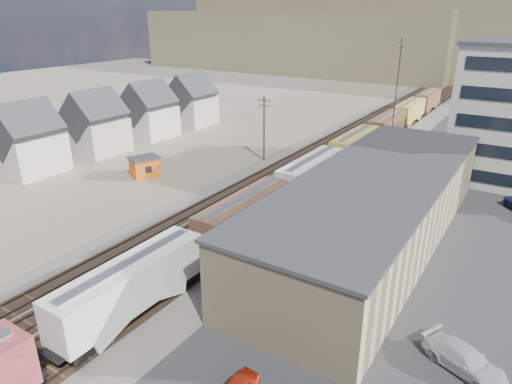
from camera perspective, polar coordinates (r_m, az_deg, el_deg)
The scene contains 13 objects.
ground at distance 38.77m, azimuth -22.31°, elevation -14.56°, with size 300.00×300.00×0.00m, color #6B6356.
ballast_bed at distance 75.15m, azimuth 9.77°, elevation 4.46°, with size 18.00×200.00×0.06m, color #4C4742.
dirt_yard at distance 76.92m, azimuth -7.14°, elevation 5.00°, with size 24.00×180.00×0.03m, color #6F634C.
asphalt_lot at distance 56.17m, azimuth 24.39°, elevation -3.29°, with size 26.00×120.00×0.04m, color #232326.
rail_tracks at distance 75.33m, azimuth 9.39°, elevation 4.59°, with size 11.40×200.00×0.24m.
freight_train at distance 65.03m, azimuth 9.84°, elevation 4.29°, with size 3.00×119.74×4.46m.
warehouse at distance 46.97m, azimuth 14.62°, elevation -1.90°, with size 12.40×40.40×7.25m.
utility_pole_north at distance 70.60m, azimuth 1.02°, elevation 8.09°, with size 2.20×0.32×10.00m.
radio_mast at distance 80.42m, azimuth 17.10°, elevation 11.62°, with size 1.20×0.16×18.00m.
townhouse_row at distance 76.17m, azimuth -22.87°, elevation 6.66°, with size 8.15×68.16×10.47m.
hills_north at distance 186.54m, azimuth 25.42°, elevation 17.33°, with size 265.00×80.00×32.00m.
maintenance_shed at distance 66.12m, azimuth -13.72°, elevation 3.10°, with size 4.44×4.91×2.94m.
parked_car_silver at distance 34.33m, azimuth 24.60°, elevation -18.54°, with size 2.26×5.56×1.61m, color #ABAEB3.
Camera 1 is at (27.45, -16.45, 21.88)m, focal length 32.00 mm.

